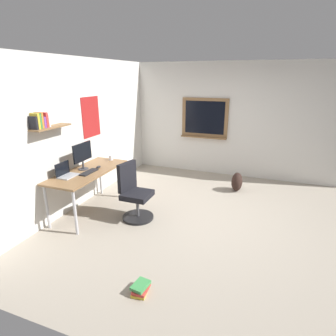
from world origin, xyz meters
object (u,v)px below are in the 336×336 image
laptop (66,173)px  backpack (237,182)px  book_stack_on_floor (141,288)px  office_chair (134,195)px  desk (88,175)px  coffee_mug (111,158)px  monitor_primary (82,154)px  keyboard (89,172)px  computer_mouse (99,167)px

laptop → backpack: laptop is taller
book_stack_on_floor → office_chair: bearing=29.3°
book_stack_on_floor → desk: bearing=49.1°
coffee_mug → book_stack_on_floor: size_ratio=0.38×
monitor_primary → backpack: 3.10m
office_chair → monitor_primary: bearing=91.3°
office_chair → laptop: (-0.41, 0.99, 0.40)m
laptop → coffee_mug: (1.04, -0.19, -0.01)m
monitor_primary → keyboard: size_ratio=1.25×
backpack → book_stack_on_floor: backpack is taller
monitor_primary → computer_mouse: 0.35m
coffee_mug → backpack: coffee_mug is taller
office_chair → monitor_primary: size_ratio=2.05×
keyboard → computer_mouse: 0.28m
desk → office_chair: 0.88m
computer_mouse → backpack: (1.64, -2.20, -0.57)m
office_chair → book_stack_on_floor: bearing=-150.7°
desk → keyboard: bearing=-133.9°
laptop → monitor_primary: 0.45m
book_stack_on_floor → monitor_primary: bearing=50.1°
keyboard → backpack: 2.98m
keyboard → coffee_mug: bearing=3.8°
laptop → backpack: 3.34m
office_chair → coffee_mug: size_ratio=10.33×
office_chair → keyboard: size_ratio=2.57×
laptop → computer_mouse: 0.60m
laptop → backpack: (2.19, -2.44, -0.61)m
computer_mouse → book_stack_on_floor: 2.43m
backpack → desk: bearing=128.8°
desk → coffee_mug: 0.69m
monitor_primary → book_stack_on_floor: size_ratio=1.89×
desk → office_chair: office_chair is taller
computer_mouse → coffee_mug: coffee_mug is taller
computer_mouse → book_stack_on_floor: (-1.67, -1.61, -0.72)m
computer_mouse → backpack: bearing=-53.4°
book_stack_on_floor → computer_mouse: bearing=44.1°
backpack → computer_mouse: bearing=126.6°
monitor_primary → book_stack_on_floor: (-1.50, -1.80, -0.97)m
desk → laptop: bearing=156.5°
office_chair → coffee_mug: 1.09m
computer_mouse → coffee_mug: size_ratio=1.13×
office_chair → computer_mouse: size_ratio=9.13×
desk → monitor_primary: 0.36m
backpack → keyboard: bearing=131.0°
keyboard → office_chair: bearing=-79.6°
coffee_mug → monitor_primary: bearing=168.0°
desk → keyboard: keyboard is taller
desk → book_stack_on_floor: bearing=-130.9°
desk → monitor_primary: bearing=69.6°
coffee_mug → backpack: (1.16, -2.25, -0.60)m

